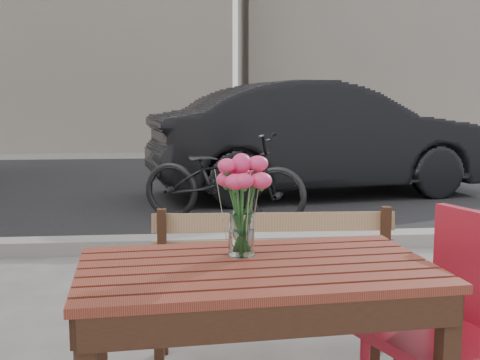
# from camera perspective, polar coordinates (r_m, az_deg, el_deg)

# --- Properties ---
(street) EXTENTS (30.00, 8.12, 0.12)m
(street) POSITION_cam_1_polar(r_m,az_deg,el_deg) (7.26, -3.58, -2.32)
(street) COLOR black
(street) RESTS_ON ground
(backdrop_buildings) EXTENTS (15.50, 4.00, 8.00)m
(backdrop_buildings) POSITION_cam_1_polar(r_m,az_deg,el_deg) (16.64, -4.25, 15.72)
(backdrop_buildings) COLOR gray
(backdrop_buildings) RESTS_ON ground
(main_table) EXTENTS (1.25, 0.80, 0.74)m
(main_table) POSITION_cam_1_polar(r_m,az_deg,el_deg) (2.10, 1.55, -11.18)
(main_table) COLOR #5D1F18
(main_table) RESTS_ON ground
(main_bench) EXTENTS (1.26, 0.42, 0.77)m
(main_bench) POSITION_cam_1_polar(r_m,az_deg,el_deg) (3.02, 3.44, -8.23)
(main_bench) COLOR #8B6448
(main_bench) RESTS_ON ground
(red_chair) EXTENTS (0.56, 0.56, 0.89)m
(red_chair) POSITION_cam_1_polar(r_m,az_deg,el_deg) (2.36, 19.74, -12.11)
(red_chair) COLOR #AC1A2C
(red_chair) RESTS_ON ground
(main_vase) EXTENTS (0.20, 0.20, 0.37)m
(main_vase) POSITION_cam_1_polar(r_m,az_deg,el_deg) (2.14, 0.13, -1.19)
(main_vase) COLOR white
(main_vase) RESTS_ON main_table
(parked_car) EXTENTS (4.80, 2.34, 1.51)m
(parked_car) POSITION_cam_1_polar(r_m,az_deg,el_deg) (8.17, 7.81, 3.89)
(parked_car) COLOR black
(parked_car) RESTS_ON ground
(bicycle) EXTENTS (1.90, 1.30, 0.95)m
(bicycle) POSITION_cam_1_polar(r_m,az_deg,el_deg) (6.32, -1.60, 0.26)
(bicycle) COLOR black
(bicycle) RESTS_ON ground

